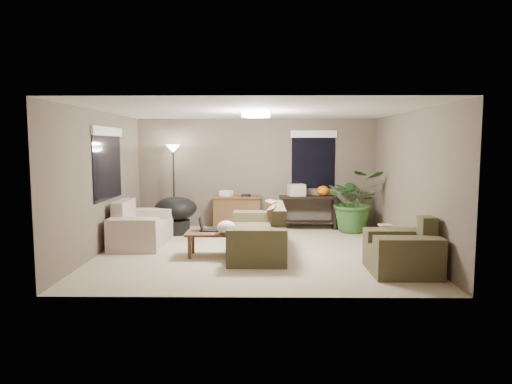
{
  "coord_description": "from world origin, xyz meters",
  "views": [
    {
      "loc": [
        0.09,
        -8.06,
        1.92
      ],
      "look_at": [
        0.0,
        0.2,
        1.05
      ],
      "focal_mm": 32.0,
      "sensor_mm": 36.0,
      "label": 1
    }
  ],
  "objects_px": {
    "loveseat": "(140,229)",
    "console_table": "(307,210)",
    "floor_lamp": "(173,159)",
    "papasan_chair": "(176,212)",
    "armchair": "(403,253)",
    "coffee_table": "(215,236)",
    "desk": "(237,212)",
    "houseplant": "(355,208)",
    "cat_scratching_post": "(385,240)",
    "main_sofa": "(260,236)"
  },
  "relations": [
    {
      "from": "loveseat",
      "to": "desk",
      "type": "height_order",
      "value": "loveseat"
    },
    {
      "from": "armchair",
      "to": "desk",
      "type": "distance_m",
      "value": 4.43
    },
    {
      "from": "papasan_chair",
      "to": "loveseat",
      "type": "bearing_deg",
      "value": -114.79
    },
    {
      "from": "loveseat",
      "to": "armchair",
      "type": "height_order",
      "value": "same"
    },
    {
      "from": "floor_lamp",
      "to": "papasan_chair",
      "type": "bearing_deg",
      "value": -75.61
    },
    {
      "from": "coffee_table",
      "to": "houseplant",
      "type": "distance_m",
      "value": 3.62
    },
    {
      "from": "armchair",
      "to": "floor_lamp",
      "type": "bearing_deg",
      "value": 139.84
    },
    {
      "from": "main_sofa",
      "to": "floor_lamp",
      "type": "relative_size",
      "value": 1.15
    },
    {
      "from": "coffee_table",
      "to": "houseplant",
      "type": "relative_size",
      "value": 0.73
    },
    {
      "from": "cat_scratching_post",
      "to": "main_sofa",
      "type": "bearing_deg",
      "value": -179.1
    },
    {
      "from": "loveseat",
      "to": "console_table",
      "type": "distance_m",
      "value": 3.78
    },
    {
      "from": "main_sofa",
      "to": "desk",
      "type": "bearing_deg",
      "value": 102.7
    },
    {
      "from": "papasan_chair",
      "to": "floor_lamp",
      "type": "relative_size",
      "value": 0.59
    },
    {
      "from": "desk",
      "to": "houseplant",
      "type": "bearing_deg",
      "value": -6.91
    },
    {
      "from": "coffee_table",
      "to": "papasan_chair",
      "type": "xyz_separation_m",
      "value": [
        -1.05,
        1.96,
        0.11
      ]
    },
    {
      "from": "main_sofa",
      "to": "cat_scratching_post",
      "type": "bearing_deg",
      "value": 0.9
    },
    {
      "from": "main_sofa",
      "to": "armchair",
      "type": "xyz_separation_m",
      "value": [
        2.14,
        -1.26,
        0.0
      ]
    },
    {
      "from": "console_table",
      "to": "papasan_chair",
      "type": "xyz_separation_m",
      "value": [
        -2.89,
        -0.63,
        0.03
      ]
    },
    {
      "from": "armchair",
      "to": "houseplant",
      "type": "xyz_separation_m",
      "value": [
        -0.06,
        3.23,
        0.24
      ]
    },
    {
      "from": "console_table",
      "to": "coffee_table",
      "type": "bearing_deg",
      "value": -125.39
    },
    {
      "from": "desk",
      "to": "console_table",
      "type": "bearing_deg",
      "value": 1.41
    },
    {
      "from": "loveseat",
      "to": "armchair",
      "type": "xyz_separation_m",
      "value": [
        4.44,
        -1.9,
        0.0
      ]
    },
    {
      "from": "armchair",
      "to": "coffee_table",
      "type": "distance_m",
      "value": 3.07
    },
    {
      "from": "coffee_table",
      "to": "floor_lamp",
      "type": "relative_size",
      "value": 0.52
    },
    {
      "from": "loveseat",
      "to": "floor_lamp",
      "type": "xyz_separation_m",
      "value": [
        0.36,
        1.54,
        1.3
      ]
    },
    {
      "from": "papasan_chair",
      "to": "cat_scratching_post",
      "type": "bearing_deg",
      "value": -22.32
    },
    {
      "from": "desk",
      "to": "papasan_chair",
      "type": "height_order",
      "value": "papasan_chair"
    },
    {
      "from": "loveseat",
      "to": "papasan_chair",
      "type": "height_order",
      "value": "loveseat"
    },
    {
      "from": "floor_lamp",
      "to": "houseplant",
      "type": "height_order",
      "value": "floor_lamp"
    },
    {
      "from": "armchair",
      "to": "floor_lamp",
      "type": "xyz_separation_m",
      "value": [
        -4.08,
        3.44,
        1.3
      ]
    },
    {
      "from": "main_sofa",
      "to": "coffee_table",
      "type": "distance_m",
      "value": 0.81
    },
    {
      "from": "desk",
      "to": "floor_lamp",
      "type": "distance_m",
      "value": 1.87
    },
    {
      "from": "papasan_chair",
      "to": "floor_lamp",
      "type": "xyz_separation_m",
      "value": [
        -0.12,
        0.48,
        1.13
      ]
    },
    {
      "from": "main_sofa",
      "to": "papasan_chair",
      "type": "bearing_deg",
      "value": 136.89
    },
    {
      "from": "armchair",
      "to": "console_table",
      "type": "relative_size",
      "value": 0.77
    },
    {
      "from": "armchair",
      "to": "coffee_table",
      "type": "relative_size",
      "value": 1.0
    },
    {
      "from": "main_sofa",
      "to": "console_table",
      "type": "distance_m",
      "value": 2.57
    },
    {
      "from": "desk",
      "to": "floor_lamp",
      "type": "xyz_separation_m",
      "value": [
        -1.42,
        -0.11,
        1.22
      ]
    },
    {
      "from": "coffee_table",
      "to": "floor_lamp",
      "type": "distance_m",
      "value": 2.98
    },
    {
      "from": "papasan_chair",
      "to": "floor_lamp",
      "type": "height_order",
      "value": "floor_lamp"
    },
    {
      "from": "loveseat",
      "to": "cat_scratching_post",
      "type": "xyz_separation_m",
      "value": [
        4.53,
        -0.6,
        -0.08
      ]
    },
    {
      "from": "papasan_chair",
      "to": "cat_scratching_post",
      "type": "height_order",
      "value": "papasan_chair"
    },
    {
      "from": "desk",
      "to": "cat_scratching_post",
      "type": "height_order",
      "value": "desk"
    },
    {
      "from": "floor_lamp",
      "to": "cat_scratching_post",
      "type": "relative_size",
      "value": 3.82
    },
    {
      "from": "main_sofa",
      "to": "loveseat",
      "type": "distance_m",
      "value": 2.38
    },
    {
      "from": "papasan_chair",
      "to": "armchair",
      "type": "bearing_deg",
      "value": -36.79
    },
    {
      "from": "papasan_chair",
      "to": "houseplant",
      "type": "xyz_separation_m",
      "value": [
        3.89,
        0.28,
        0.07
      ]
    },
    {
      "from": "desk",
      "to": "console_table",
      "type": "relative_size",
      "value": 0.85
    },
    {
      "from": "console_table",
      "to": "houseplant",
      "type": "xyz_separation_m",
      "value": [
        1.0,
        -0.35,
        0.1
      ]
    },
    {
      "from": "desk",
      "to": "cat_scratching_post",
      "type": "xyz_separation_m",
      "value": [
        2.74,
        -2.25,
        -0.16
      ]
    }
  ]
}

